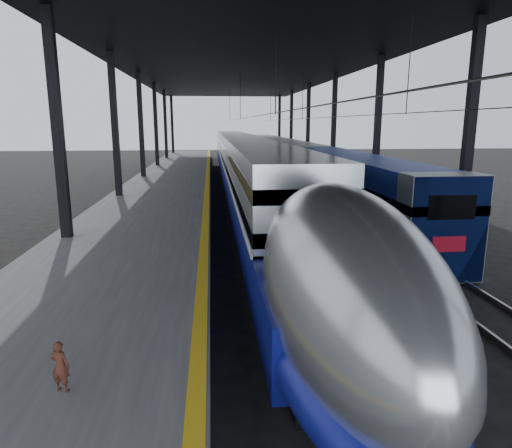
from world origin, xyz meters
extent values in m
plane|color=black|center=(0.00, 0.00, 0.00)|extent=(160.00, 160.00, 0.00)
cube|color=#4C4C4F|center=(-3.50, 20.00, 0.50)|extent=(6.00, 80.00, 1.00)
cube|color=gold|center=(-0.70, 20.00, 1.00)|extent=(0.30, 80.00, 0.01)
cube|color=slate|center=(1.28, 20.00, 0.08)|extent=(0.08, 80.00, 0.16)
cube|color=slate|center=(2.72, 20.00, 0.08)|extent=(0.08, 80.00, 0.16)
cube|color=slate|center=(6.28, 20.00, 0.08)|extent=(0.08, 80.00, 0.16)
cube|color=slate|center=(7.72, 20.00, 0.08)|extent=(0.08, 80.00, 0.16)
cube|color=black|center=(-5.80, 5.00, 4.50)|extent=(0.35, 0.35, 9.00)
cube|color=black|center=(9.60, 5.00, 4.50)|extent=(0.35, 0.35, 9.00)
cube|color=black|center=(-5.80, 15.00, 4.50)|extent=(0.35, 0.35, 9.00)
cube|color=black|center=(9.60, 15.00, 4.50)|extent=(0.35, 0.35, 9.00)
cube|color=black|center=(-5.80, 25.00, 4.50)|extent=(0.35, 0.35, 9.00)
cube|color=black|center=(9.60, 25.00, 4.50)|extent=(0.35, 0.35, 9.00)
cube|color=black|center=(-5.80, 35.00, 4.50)|extent=(0.35, 0.35, 9.00)
cube|color=black|center=(9.60, 35.00, 4.50)|extent=(0.35, 0.35, 9.00)
cube|color=black|center=(-5.80, 45.00, 4.50)|extent=(0.35, 0.35, 9.00)
cube|color=black|center=(9.60, 45.00, 4.50)|extent=(0.35, 0.35, 9.00)
cube|color=black|center=(-5.80, 55.00, 4.50)|extent=(0.35, 0.35, 9.00)
cube|color=black|center=(9.60, 55.00, 4.50)|extent=(0.35, 0.35, 9.00)
cube|color=black|center=(1.90, 20.00, 9.25)|extent=(18.00, 75.00, 0.45)
cylinder|color=slate|center=(2.00, 20.00, 5.50)|extent=(0.03, 74.00, 0.03)
cylinder|color=slate|center=(7.00, 20.00, 5.50)|extent=(0.03, 74.00, 0.03)
cube|color=#B0B2B7|center=(2.00, 27.40, 2.22)|extent=(2.79, 57.00, 3.85)
cube|color=navy|center=(2.00, 25.90, 1.01)|extent=(2.87, 62.00, 1.49)
cube|color=silver|center=(2.00, 27.40, 1.78)|extent=(2.89, 57.00, 0.10)
cube|color=black|center=(2.00, 27.40, 3.32)|extent=(2.83, 57.00, 0.40)
cube|color=black|center=(2.00, 27.40, 2.22)|extent=(2.83, 57.00, 0.40)
ellipsoid|color=#B0B2B7|center=(2.00, -4.10, 2.07)|extent=(2.79, 8.40, 3.85)
ellipsoid|color=navy|center=(2.00, -4.10, 0.96)|extent=(2.87, 8.40, 1.64)
ellipsoid|color=black|center=(2.00, -6.70, 2.84)|extent=(1.44, 2.20, 0.87)
cube|color=black|center=(2.00, -4.10, 0.20)|extent=(2.12, 2.60, 0.40)
cube|color=black|center=(2.00, 17.90, 0.20)|extent=(2.12, 2.60, 0.40)
cube|color=navy|center=(7.00, 10.11, 1.81)|extent=(2.53, 18.00, 3.44)
cube|color=gray|center=(7.00, 1.71, 1.81)|extent=(2.58, 1.20, 3.49)
cube|color=black|center=(7.00, 1.09, 2.58)|extent=(1.54, 0.06, 0.77)
cube|color=#A80C20|center=(7.00, 1.09, 1.40)|extent=(1.09, 0.06, 0.50)
cube|color=gray|center=(7.00, 29.11, 1.81)|extent=(2.53, 18.00, 3.44)
cube|color=gray|center=(7.00, 48.11, 1.81)|extent=(2.53, 18.00, 3.44)
cube|color=black|center=(7.00, 4.11, 0.18)|extent=(1.99, 2.40, 0.36)
cube|color=black|center=(7.00, 26.11, 0.18)|extent=(1.99, 2.40, 0.36)
imported|color=#482318|center=(-2.81, -5.41, 1.42)|extent=(0.35, 0.27, 0.84)
camera|label=1|loc=(-0.40, -12.12, 5.11)|focal=32.00mm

